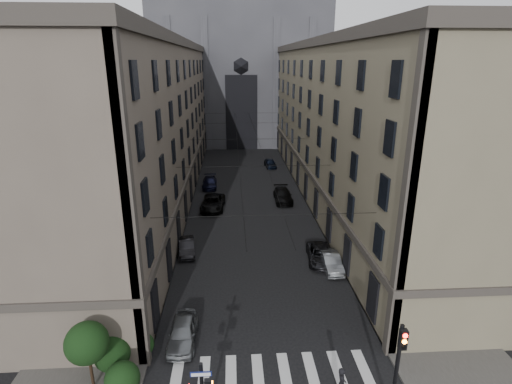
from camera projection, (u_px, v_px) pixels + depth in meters
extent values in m
cube|color=#383533|center=(166.00, 196.00, 50.91)|extent=(7.00, 80.00, 0.15)
cube|color=#383533|center=(328.00, 193.00, 52.13)|extent=(7.00, 80.00, 0.15)
cube|color=beige|center=(271.00, 374.00, 22.17)|extent=(11.00, 3.20, 0.01)
cube|color=#534940|center=(135.00, 126.00, 47.93)|extent=(13.00, 60.00, 18.00)
cube|color=#38332D|center=(128.00, 43.00, 44.98)|extent=(13.60, 60.60, 0.90)
cube|color=#38332D|center=(139.00, 165.00, 49.44)|extent=(13.40, 60.30, 0.50)
cube|color=brown|center=(356.00, 124.00, 49.50)|extent=(13.00, 60.00, 18.00)
cube|color=#38332D|center=(362.00, 44.00, 46.55)|extent=(13.60, 60.60, 0.90)
cube|color=#38332D|center=(353.00, 162.00, 51.01)|extent=(13.40, 60.30, 0.50)
cube|color=#2D2D33|center=(240.00, 68.00, 83.78)|extent=(34.00, 22.00, 30.00)
cube|color=black|center=(242.00, 113.00, 75.83)|extent=(6.00, 0.30, 14.00)
cube|color=orange|center=(208.00, 383.00, 17.76)|extent=(0.34, 0.24, 0.38)
cube|color=navy|center=(201.00, 374.00, 17.42)|extent=(0.95, 0.05, 0.24)
cylinder|color=black|center=(396.00, 371.00, 18.84)|extent=(0.20, 0.20, 5.20)
cube|color=black|center=(403.00, 339.00, 18.00)|extent=(0.34, 0.30, 1.00)
cylinder|color=#FF0C07|center=(405.00, 336.00, 17.75)|extent=(0.22, 0.05, 0.22)
cylinder|color=orange|center=(405.00, 342.00, 17.85)|extent=(0.22, 0.05, 0.22)
cylinder|color=black|center=(404.00, 348.00, 17.95)|extent=(0.22, 0.05, 0.22)
sphere|color=black|center=(122.00, 379.00, 20.44)|extent=(1.80, 1.80, 1.80)
sphere|color=black|center=(112.00, 354.00, 22.06)|extent=(2.00, 2.00, 2.00)
sphere|color=black|center=(142.00, 345.00, 23.18)|extent=(1.40, 1.40, 1.40)
cylinder|color=black|center=(91.00, 368.00, 20.72)|extent=(0.16, 0.16, 2.40)
sphere|color=black|center=(87.00, 343.00, 20.22)|extent=(2.20, 2.20, 2.20)
cylinder|color=black|center=(265.00, 215.00, 24.55)|extent=(14.00, 0.03, 0.03)
cylinder|color=black|center=(254.00, 166.00, 35.92)|extent=(14.00, 0.03, 0.03)
cylinder|color=black|center=(248.00, 139.00, 48.24)|extent=(14.00, 0.03, 0.03)
cylinder|color=black|center=(244.00, 123.00, 60.56)|extent=(14.00, 0.03, 0.03)
cylinder|color=black|center=(242.00, 113.00, 71.93)|extent=(14.00, 0.03, 0.03)
cylinder|color=black|center=(237.00, 141.00, 49.24)|extent=(0.03, 60.00, 0.03)
cylinder|color=black|center=(258.00, 141.00, 49.39)|extent=(0.03, 60.00, 0.03)
imported|color=slate|center=(183.00, 332.00, 24.49)|extent=(1.75, 4.19, 1.42)
imported|color=black|center=(187.00, 247.00, 35.83)|extent=(1.85, 4.02, 1.28)
imported|color=black|center=(213.00, 203.00, 46.49)|extent=(2.91, 5.69, 1.54)
imported|color=black|center=(210.00, 183.00, 54.42)|extent=(2.02, 4.76, 1.37)
imported|color=gray|center=(331.00, 262.00, 33.09)|extent=(1.40, 3.99, 1.31)
imported|color=black|center=(320.00, 255.00, 34.41)|extent=(2.55, 4.77, 1.28)
imported|color=black|center=(283.00, 196.00, 49.02)|extent=(2.13, 5.18, 1.50)
imported|color=black|center=(270.00, 163.00, 64.62)|extent=(1.96, 4.14, 1.37)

